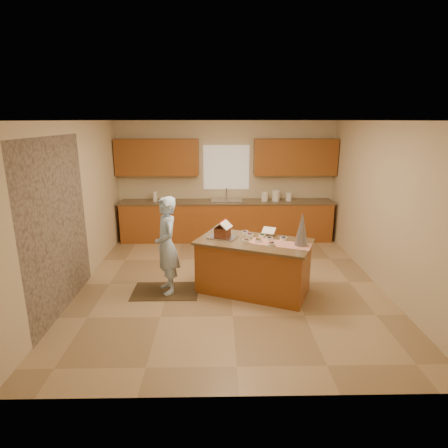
{
  "coord_description": "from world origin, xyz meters",
  "views": [
    {
      "loc": [
        -0.21,
        -5.95,
        2.71
      ],
      "look_at": [
        -0.1,
        0.2,
        1.0
      ],
      "focal_mm": 30.14,
      "sensor_mm": 36.0,
      "label": 1
    }
  ],
  "objects_px": {
    "island_base": "(253,267)",
    "boy": "(167,245)",
    "tinsel_tree": "(302,229)",
    "gingerbread_house": "(223,231)"
  },
  "relations": [
    {
      "from": "tinsel_tree",
      "to": "boy",
      "type": "xyz_separation_m",
      "value": [
        -2.07,
        0.25,
        -0.33
      ]
    },
    {
      "from": "tinsel_tree",
      "to": "gingerbread_house",
      "type": "xyz_separation_m",
      "value": [
        -1.19,
        0.4,
        -0.14
      ]
    },
    {
      "from": "tinsel_tree",
      "to": "gingerbread_house",
      "type": "distance_m",
      "value": 1.26
    },
    {
      "from": "tinsel_tree",
      "to": "gingerbread_house",
      "type": "relative_size",
      "value": 1.51
    },
    {
      "from": "island_base",
      "to": "gingerbread_house",
      "type": "height_order",
      "value": "gingerbread_house"
    },
    {
      "from": "island_base",
      "to": "gingerbread_house",
      "type": "bearing_deg",
      "value": -174.81
    },
    {
      "from": "island_base",
      "to": "boy",
      "type": "bearing_deg",
      "value": -157.22
    },
    {
      "from": "boy",
      "to": "gingerbread_house",
      "type": "height_order",
      "value": "boy"
    },
    {
      "from": "island_base",
      "to": "gingerbread_house",
      "type": "distance_m",
      "value": 0.77
    },
    {
      "from": "island_base",
      "to": "boy",
      "type": "relative_size",
      "value": 1.08
    }
  ]
}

